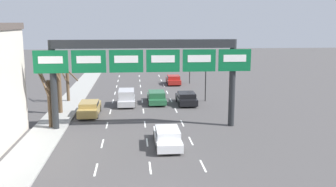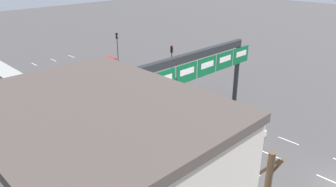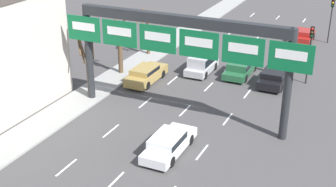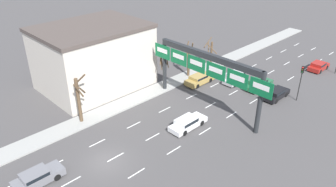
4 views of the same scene
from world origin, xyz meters
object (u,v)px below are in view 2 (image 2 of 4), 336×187
object	(u,v)px
car_black	(167,82)
sign_gantry	(195,69)
car_green	(143,87)
tree_bare_third	(65,92)
car_red	(108,61)
tree_bare_furthest	(95,103)
suv_silver	(127,94)
traffic_light_mid_block	(117,41)
car_white	(241,126)
tree_bare_second	(129,121)
car_gold	(124,115)
traffic_light_near_gantry	(172,56)

from	to	relation	value
car_black	sign_gantry	bearing A→B (deg)	-118.20
car_green	tree_bare_third	bearing A→B (deg)	172.04
car_red	tree_bare_furthest	world-z (taller)	tree_bare_furthest
car_green	suv_silver	size ratio (longest dim) A/B	1.19
car_black	traffic_light_mid_block	bearing A→B (deg)	80.01
car_white	tree_bare_furthest	world-z (taller)	tree_bare_furthest
tree_bare_second	car_red	bearing A→B (deg)	59.65
traffic_light_mid_block	car_white	bearing A→B (deg)	-101.80
sign_gantry	car_red	world-z (taller)	sign_gantry
car_gold	traffic_light_near_gantry	world-z (taller)	traffic_light_near_gantry
car_black	tree_bare_furthest	distance (m)	13.36
traffic_light_near_gantry	suv_silver	bearing A→B (deg)	-170.98
suv_silver	tree_bare_second	bearing A→B (deg)	-126.51
sign_gantry	traffic_light_near_gantry	xyz separation A→B (m)	(7.12, 10.30, -2.23)
tree_bare_second	tree_bare_furthest	distance (m)	5.16
car_green	car_gold	xyz separation A→B (m)	(-6.75, -4.88, 0.02)
car_green	tree_bare_furthest	distance (m)	10.67
tree_bare_furthest	traffic_light_mid_block	bearing A→B (deg)	48.26
car_black	car_gold	xyz separation A→B (m)	(-9.94, -3.95, 0.02)
car_white	tree_bare_third	distance (m)	18.77
tree_bare_third	tree_bare_second	bearing A→B (deg)	-88.11
car_black	traffic_light_near_gantry	size ratio (longest dim) A/B	0.90
car_green	car_white	bearing A→B (deg)	-90.47
car_green	tree_bare_furthest	size ratio (longest dim) A/B	0.91
tree_bare_third	car_gold	bearing A→B (deg)	-63.72
car_red	car_green	world-z (taller)	car_green
car_black	tree_bare_second	distance (m)	15.31
tree_bare_third	suv_silver	bearing A→B (deg)	-19.10
car_gold	sign_gantry	bearing A→B (deg)	-43.39
car_gold	tree_bare_second	world-z (taller)	tree_bare_second
traffic_light_near_gantry	car_white	bearing A→B (deg)	-110.63
car_black	car_gold	bearing A→B (deg)	-158.36
tree_bare_second	tree_bare_furthest	size ratio (longest dim) A/B	0.88
car_black	suv_silver	size ratio (longest dim) A/B	1.08
car_black	car_red	bearing A→B (deg)	89.99
car_green	tree_bare_third	size ratio (longest dim) A/B	1.10
sign_gantry	suv_silver	size ratio (longest dim) A/B	4.35
car_gold	tree_bare_second	distance (m)	5.54
suv_silver	tree_bare_second	distance (m)	10.58
car_green	car_white	size ratio (longest dim) A/B	1.00
car_gold	tree_bare_second	bearing A→B (deg)	-121.88
traffic_light_near_gantry	tree_bare_furthest	size ratio (longest dim) A/B	0.92
car_white	traffic_light_near_gantry	xyz separation A→B (m)	(5.68, 15.10, 2.77)
traffic_light_mid_block	car_red	bearing A→B (deg)	-166.22
sign_gantry	car_black	distance (m)	11.22
car_red	suv_silver	bearing A→B (deg)	-116.00
car_black	car_white	size ratio (longest dim) A/B	0.91
car_gold	tree_bare_furthest	distance (m)	3.58
traffic_light_near_gantry	tree_bare_third	xyz separation A→B (m)	(-15.41, 0.87, -1.05)
tree_bare_second	tree_bare_furthest	xyz separation A→B (m)	(-0.13, 5.15, 0.06)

